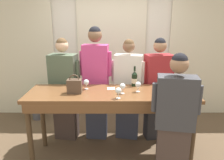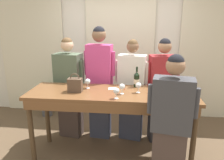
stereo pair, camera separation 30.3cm
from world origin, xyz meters
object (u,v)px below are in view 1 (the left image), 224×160
object	(u,v)px
tasting_bar	(112,101)
guest_pink_top	(97,82)
handbag	(75,86)
guest_olive_jacket	(65,90)
wine_glass_front_mid	(78,83)
wine_glass_back_mid	(123,86)
guest_cream_sweater	(128,90)
wine_glass_back_left	(164,82)
potted_plant	(37,101)
wine_glass_center_mid	(139,85)
wine_glass_center_left	(180,87)
host_pouring	(175,122)
wine_bottle	(135,79)
wine_glass_front_left	(119,91)
wine_glass_center_right	(185,80)
guest_striped_shirt	(158,89)
wine_glass_front_right	(87,82)

from	to	relation	value
tasting_bar	guest_pink_top	bearing A→B (deg)	113.67
handbag	guest_olive_jacket	world-z (taller)	guest_olive_jacket
wine_glass_front_mid	wine_glass_back_mid	xyz separation A→B (m)	(0.63, -0.18, 0.00)
guest_pink_top	wine_glass_back_mid	bearing A→B (deg)	-57.04
guest_cream_sweater	wine_glass_back_mid	bearing A→B (deg)	-100.91
wine_glass_back_left	potted_plant	size ratio (longest dim) A/B	0.21
wine_glass_center_mid	guest_olive_jacket	size ratio (longest dim) A/B	0.08
potted_plant	wine_glass_center_left	bearing A→B (deg)	-29.64
wine_glass_front_mid	wine_glass_back_left	size ratio (longest dim) A/B	1.00
guest_cream_sweater	host_pouring	xyz separation A→B (m)	(0.46, -1.10, -0.03)
guest_pink_top	potted_plant	size ratio (longest dim) A/B	2.80
wine_glass_center_mid	host_pouring	distance (m)	0.72
wine_glass_front_mid	guest_pink_top	xyz separation A→B (m)	(0.22, 0.44, -0.13)
wine_glass_center_left	wine_glass_center_mid	size ratio (longest dim) A/B	1.00
handbag	guest_cream_sweater	distance (m)	1.00
wine_glass_center_left	wine_glass_back_left	distance (m)	0.31
guest_pink_top	wine_glass_back_left	bearing A→B (deg)	-20.77
handbag	wine_bottle	bearing A→B (deg)	20.61
wine_glass_front_left	wine_glass_back_left	world-z (taller)	same
wine_glass_front_left	wine_glass_center_left	xyz separation A→B (m)	(0.81, 0.15, 0.00)
guest_olive_jacket	guest_pink_top	distance (m)	0.53
wine_glass_center_right	guest_pink_top	distance (m)	1.37
handbag	host_pouring	world-z (taller)	host_pouring
guest_pink_top	potted_plant	distance (m)	1.57
guest_olive_jacket	wine_glass_back_left	bearing A→B (deg)	-14.06
wine_bottle	potted_plant	xyz separation A→B (m)	(-1.86, 0.99, -0.74)
guest_striped_shirt	wine_glass_center_left	bearing A→B (deg)	-77.81
wine_glass_center_left	wine_glass_center_right	bearing A→B (deg)	63.65
wine_glass_center_left	guest_olive_jacket	bearing A→B (deg)	158.47
handbag	guest_cream_sweater	world-z (taller)	guest_cream_sweater
wine_bottle	wine_glass_center_right	world-z (taller)	wine_bottle
guest_pink_top	guest_striped_shirt	xyz separation A→B (m)	(1.01, -0.00, -0.12)
host_pouring	wine_glass_back_left	bearing A→B (deg)	88.51
guest_pink_top	host_pouring	distance (m)	1.49
wine_bottle	host_pouring	size ratio (longest dim) A/B	0.18
wine_glass_center_left	wine_glass_center_right	world-z (taller)	same
handbag	guest_pink_top	world-z (taller)	guest_pink_top
wine_glass_front_left	guest_pink_top	world-z (taller)	guest_pink_top
wine_glass_front_left	potted_plant	xyz separation A→B (m)	(-1.60, 1.52, -0.73)
guest_cream_sweater	guest_pink_top	bearing A→B (deg)	180.00
wine_glass_front_left	wine_glass_center_mid	size ratio (longest dim) A/B	1.00
handbag	wine_glass_front_mid	bearing A→B (deg)	82.50
wine_glass_front_mid	wine_glass_back_mid	bearing A→B (deg)	-16.09
wine_glass_back_left	guest_pink_top	distance (m)	1.08
wine_glass_front_left	host_pouring	size ratio (longest dim) A/B	0.09
host_pouring	handbag	bearing A→B (deg)	157.57
guest_olive_jacket	wine_glass_front_left	bearing A→B (deg)	-43.10
guest_striped_shirt	wine_glass_front_right	bearing A→B (deg)	-158.99
wine_glass_back_mid	guest_olive_jacket	bearing A→B (deg)	145.96
wine_glass_center_left	wine_glass_center_mid	bearing A→B (deg)	167.87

